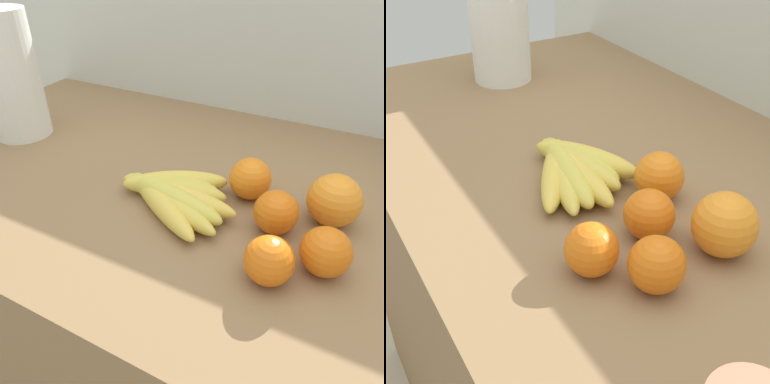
# 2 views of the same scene
# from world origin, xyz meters

# --- Properties ---
(banana_bunch) EXTENTS (0.22, 0.19, 0.04)m
(banana_bunch) POSITION_xyz_m (-0.18, -0.08, 0.90)
(banana_bunch) COLOR #E8C34C
(banana_bunch) RESTS_ON counter
(orange_back_right) EXTENTS (0.07, 0.07, 0.07)m
(orange_back_right) POSITION_xyz_m (-0.01, -0.07, 0.91)
(orange_back_right) COLOR orange
(orange_back_right) RESTS_ON counter
(orange_far_right) EXTENTS (0.07, 0.07, 0.07)m
(orange_far_right) POSITION_xyz_m (0.01, -0.17, 0.91)
(orange_far_right) COLOR orange
(orange_far_right) RESTS_ON counter
(orange_back_left) EXTENTS (0.08, 0.08, 0.08)m
(orange_back_left) POSITION_xyz_m (0.06, -0.01, 0.92)
(orange_back_left) COLOR orange
(orange_back_left) RESTS_ON counter
(orange_front) EXTENTS (0.07, 0.07, 0.07)m
(orange_front) POSITION_xyz_m (0.07, -0.12, 0.91)
(orange_front) COLOR orange
(orange_front) RESTS_ON counter
(orange_right) EXTENTS (0.07, 0.07, 0.07)m
(orange_right) POSITION_xyz_m (-0.07, 0.00, 0.92)
(orange_right) COLOR orange
(orange_right) RESTS_ON counter
(paper_towel_roll) EXTENTS (0.12, 0.12, 0.29)m
(paper_towel_roll) POSITION_xyz_m (-0.62, 0.00, 1.01)
(paper_towel_roll) COLOR white
(paper_towel_roll) RESTS_ON counter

